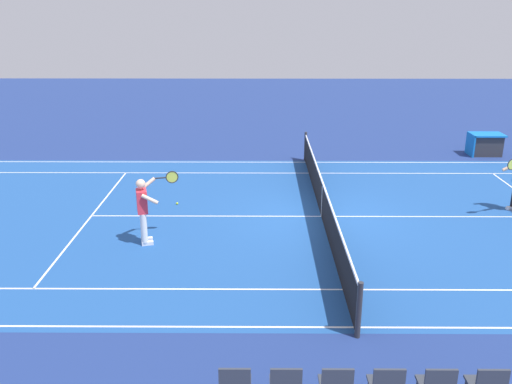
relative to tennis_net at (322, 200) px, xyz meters
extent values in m
plane|color=navy|center=(0.00, 0.00, -0.49)|extent=(60.00, 60.00, 0.00)
cube|color=#1E4C93|center=(0.00, 0.00, -0.49)|extent=(24.20, 11.40, 0.00)
cube|color=white|center=(0.00, -5.50, -0.49)|extent=(23.80, 0.05, 0.01)
cube|color=white|center=(0.00, 5.50, -0.49)|extent=(23.80, 0.05, 0.01)
cube|color=white|center=(0.00, -4.11, -0.49)|extent=(23.80, 0.05, 0.01)
cube|color=white|center=(0.00, 4.11, -0.49)|extent=(23.80, 0.05, 0.01)
cube|color=white|center=(6.40, 0.00, -0.49)|extent=(0.05, 8.22, 0.01)
cube|color=white|center=(0.00, 0.00, -0.49)|extent=(12.80, 0.05, 0.01)
cylinder|color=#2D2D33|center=(0.00, -5.80, 0.05)|extent=(0.10, 0.10, 1.08)
cylinder|color=#2D2D33|center=(0.00, 5.80, 0.05)|extent=(0.10, 0.10, 1.08)
cube|color=black|center=(0.00, 0.00, -0.05)|extent=(0.02, 11.60, 0.88)
cube|color=white|center=(0.00, 0.00, 0.46)|extent=(0.04, 11.60, 0.06)
cube|color=white|center=(0.00, 0.00, -0.05)|extent=(0.04, 0.06, 0.88)
cylinder|color=white|center=(4.52, 1.94, -0.04)|extent=(0.15, 0.15, 0.74)
cube|color=white|center=(4.46, 1.92, -0.45)|extent=(0.30, 0.18, 0.09)
cylinder|color=white|center=(4.58, 1.71, -0.04)|extent=(0.15, 0.15, 0.74)
cube|color=white|center=(4.52, 1.69, -0.45)|extent=(0.30, 0.18, 0.09)
cube|color=#E03342|center=(4.55, 1.82, 0.61)|extent=(0.33, 0.43, 0.56)
sphere|color=beige|center=(4.55, 1.82, 1.04)|extent=(0.23, 0.23, 0.23)
cylinder|color=beige|center=(4.31, 2.05, 0.74)|extent=(0.41, 0.12, 0.26)
cylinder|color=beige|center=(4.45, 1.51, 0.94)|extent=(0.40, 0.31, 0.30)
cylinder|color=#232326|center=(4.16, 1.37, 1.05)|extent=(0.28, 0.11, 0.04)
torus|color=#232326|center=(3.88, 1.29, 1.05)|extent=(0.31, 0.10, 0.31)
cylinder|color=#C6D84C|center=(3.88, 1.29, 1.05)|extent=(0.26, 0.08, 0.27)
cube|color=white|center=(-5.48, -0.59, -0.45)|extent=(0.30, 0.21, 0.09)
cylinder|color=#DBAA84|center=(-5.32, -0.69, 0.74)|extent=(0.41, 0.11, 0.26)
torus|color=#232326|center=(-4.99, 0.11, 1.05)|extent=(0.30, 0.14, 0.31)
cylinder|color=#C6D84C|center=(-4.99, 0.11, 1.05)|extent=(0.25, 0.11, 0.27)
sphere|color=#CCE01E|center=(4.15, -0.93, -0.46)|extent=(0.07, 0.07, 0.07)
cube|color=#333842|center=(-1.45, 7.87, 0.19)|extent=(0.44, 0.04, 0.40)
cube|color=#333842|center=(-0.75, 7.87, 0.19)|extent=(0.44, 0.04, 0.40)
cube|color=#333842|center=(-0.04, 7.87, 0.19)|extent=(0.44, 0.04, 0.40)
cube|color=#333842|center=(0.66, 7.87, 0.19)|extent=(0.44, 0.04, 0.40)
cube|color=#333842|center=(1.36, 7.87, 0.19)|extent=(0.44, 0.04, 0.40)
cube|color=#333842|center=(2.06, 7.87, 0.19)|extent=(0.44, 0.04, 0.40)
cube|color=#2D2D33|center=(-7.07, -6.59, -0.09)|extent=(1.10, 0.70, 0.80)
cube|color=blue|center=(-7.07, -6.59, 0.33)|extent=(1.24, 0.84, 0.06)
cube|color=blue|center=(-6.47, -6.59, -0.07)|extent=(0.06, 0.84, 0.84)
camera|label=1|loc=(1.73, 14.06, 5.05)|focal=38.22mm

